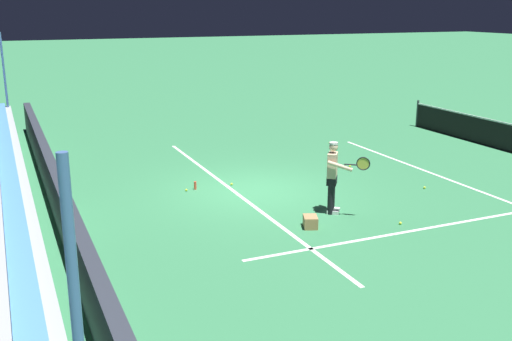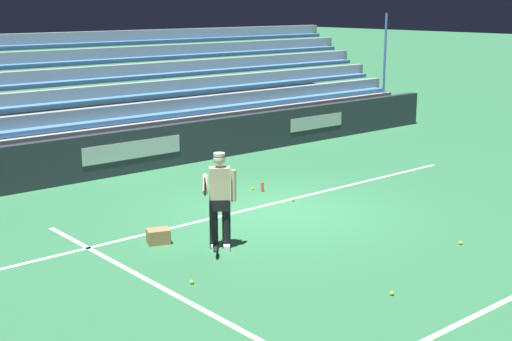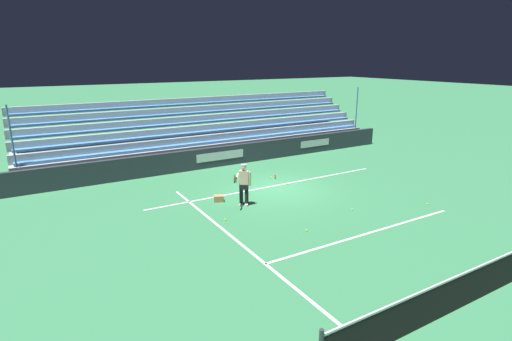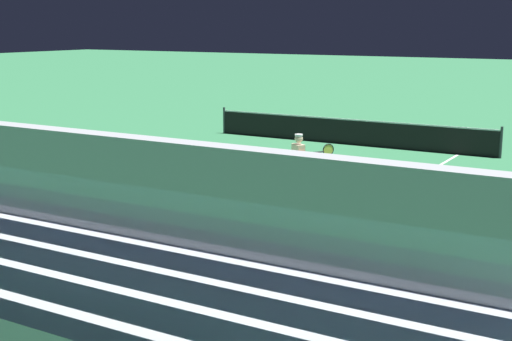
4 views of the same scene
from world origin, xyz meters
TOP-DOWN VIEW (x-y plane):
  - ground_plane at (0.00, 0.00)m, footprint 160.00×160.00m
  - court_baseline_white at (0.00, -0.50)m, footprint 12.00×0.10m
  - court_sideline_white at (4.11, 4.00)m, footprint 0.10×12.00m
  - back_wall_sponsor_board at (-0.01, -4.97)m, footprint 21.94×0.25m
  - bleacher_stand at (0.00, -7.60)m, footprint 20.85×4.00m
  - tennis_player at (2.36, 1.02)m, footprint 0.97×0.81m
  - ball_box_cardboard at (3.02, 0.08)m, footprint 0.48×0.43m
  - tennis_ball_far_right at (3.68, 2.02)m, footprint 0.07×0.07m
  - tennis_ball_stray_back at (-0.71, -0.35)m, footprint 0.07×0.07m
  - tennis_ball_near_player at (-0.67, -1.66)m, footprint 0.07×0.07m
  - tennis_ball_toward_net at (-1.03, 3.65)m, footprint 0.07×0.07m
  - tennis_ball_on_baseline at (1.68, 4.30)m, footprint 0.07×0.07m
  - water_bottle at (-0.73, -1.39)m, footprint 0.07×0.07m

SIDE VIEW (x-z plane):
  - ground_plane at x=0.00m, z-range 0.00..0.00m
  - court_baseline_white at x=0.00m, z-range 0.00..0.01m
  - court_sideline_white at x=4.11m, z-range 0.00..0.01m
  - tennis_ball_far_right at x=3.68m, z-range 0.00..0.07m
  - tennis_ball_stray_back at x=-0.71m, z-range 0.00..0.07m
  - tennis_ball_near_player at x=-0.67m, z-range 0.00..0.07m
  - tennis_ball_toward_net at x=-1.03m, z-range 0.00..0.07m
  - tennis_ball_on_baseline at x=1.68m, z-range 0.00..0.07m
  - water_bottle at x=-0.73m, z-range 0.00..0.22m
  - ball_box_cardboard at x=3.02m, z-range 0.00..0.26m
  - back_wall_sponsor_board at x=-0.01m, z-range 0.00..1.10m
  - bleacher_stand at x=0.00m, z-range -1.13..2.72m
  - tennis_player at x=2.36m, z-range 0.04..1.75m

